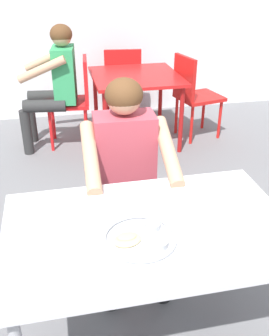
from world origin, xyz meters
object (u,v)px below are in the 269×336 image
Objects in this scene: patron_background at (55,77)px; thali_tray at (141,238)px; chair_red_right at (193,92)px; chair_red_far at (122,78)px; chair_red_left at (75,96)px; diner_foreground at (127,167)px; chair_foreground at (122,183)px; table_foreground at (149,240)px; drinking_cup at (223,196)px; table_background_red at (136,83)px.

thali_tray is at bearing -84.24° from patron_background.
chair_red_right is 1.04× the size of chair_red_far.
patron_background reaches higher than chair_red_left.
thali_tray is 0.34× the size of chair_red_right.
chair_red_far is at bearing 80.26° from diner_foreground.
chair_foreground is at bearing 88.56° from diner_foreground.
diner_foreground is 2.62m from chair_red_far.
chair_foreground is 1.75m from patron_background.
diner_foreground is (0.02, 0.58, 0.05)m from table_foreground.
drinking_cup is at bearing -91.85° from chair_red_far.
chair_foreground is (0.02, 0.80, -0.18)m from table_foreground.
chair_red_right reaches higher than chair_foreground.
chair_red_right is (1.08, 2.43, -0.15)m from table_foreground.
thali_tray is at bearing -99.04° from chair_red_far.
diner_foreground reaches higher than drinking_cup.
chair_foreground is 0.67× the size of patron_background.
table_background_red is at bearing 76.48° from diner_foreground.
chair_red_right is (1.13, 2.52, -0.24)m from thali_tray.
chair_red_right reaches higher than table_foreground.
table_background_red is at bearing 87.25° from drinking_cup.
chair_red_far is 0.70× the size of patron_background.
drinking_cup is 0.12× the size of chair_red_left.
table_foreground is 1.01× the size of patron_background.
chair_red_far is at bearing 46.64° from chair_red_left.
table_background_red is 1.05× the size of chair_red_far.
chair_red_left is at bearing -133.36° from chair_red_far.
chair_red_right is (0.60, -0.05, -0.12)m from table_background_red.
table_foreground is 0.82m from chair_foreground.
drinking_cup is 0.12× the size of table_background_red.
table_foreground reaches higher than table_background_red.
chair_red_right is (1.05, 1.64, 0.03)m from chair_foreground.
chair_red_far is at bearing 91.36° from table_background_red.
chair_red_far is (0.51, 3.23, -0.25)m from thali_tray.
chair_foreground reaches higher than table_background_red.
chair_red_far is 1.04m from patron_background.
chair_foreground is at bearing 88.26° from table_foreground.
chair_foreground is at bearing 115.11° from drinking_cup.
drinking_cup is at bearing 21.43° from thali_tray.
table_foreground is at bearing -91.85° from diner_foreground.
chair_foreground is 1.95m from chair_red_right.
thali_tray is 0.37× the size of chair_foreground.
drinking_cup is at bearing -106.91° from chair_red_right.
patron_background is at bearing 99.87° from diner_foreground.
table_foreground is 1.45× the size of chair_red_far.
chair_red_left is (-0.50, 2.44, -0.27)m from drinking_cup.
thali_tray is at bearing -96.30° from diner_foreground.
chair_red_far reaches higher than thali_tray.
thali_tray is 3.28m from chair_red_far.
table_foreground is 2.53m from table_background_red.
chair_red_left is at bearing 175.96° from chair_red_right.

